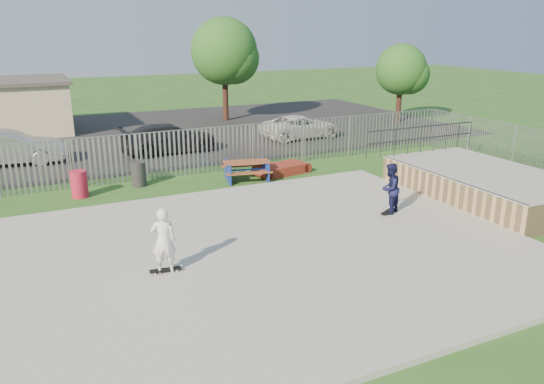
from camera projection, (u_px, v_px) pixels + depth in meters
name	position (u px, v px, depth m)	size (l,w,h in m)	color
ground	(264.00, 253.00, 15.06)	(120.00, 120.00, 0.00)	#27571D
concrete_slab	(264.00, 251.00, 15.04)	(15.00, 12.00, 0.15)	#989893
quarter_pipe	(484.00, 184.00, 19.70)	(5.50, 7.05, 2.19)	tan
fence	(236.00, 176.00, 19.13)	(26.04, 16.02, 2.00)	gray
picnic_table	(247.00, 170.00, 22.19)	(2.19, 1.93, 0.80)	brown
funbox	(282.00, 169.00, 23.14)	(2.30, 1.45, 0.43)	maroon
trash_bin_red	(79.00, 184.00, 19.90)	(0.61, 0.61, 1.02)	#AF1B35
trash_bin_grey	(139.00, 174.00, 21.33)	(0.59, 0.59, 0.99)	#28282B
parking_lot	(130.00, 135.00, 31.42)	(40.00, 18.00, 0.02)	black
car_silver	(9.00, 148.00, 24.46)	(1.67, 4.80, 1.58)	silver
car_dark	(169.00, 138.00, 26.96)	(2.02, 4.98, 1.44)	black
car_white	(301.00, 127.00, 30.49)	(2.16, 4.70, 1.30)	silver
tree_mid	(224.00, 51.00, 35.23)	(4.43, 4.43, 6.84)	#391F17
tree_right	(401.00, 70.00, 35.03)	(3.34, 3.34, 5.15)	#3B2017
skateboard_a	(388.00, 212.00, 17.86)	(0.80, 0.55, 0.08)	black
skateboard_b	(166.00, 271.00, 13.56)	(0.82, 0.29, 0.08)	black
skater_navy	(390.00, 189.00, 17.61)	(0.84, 0.65, 1.73)	#13153D
skater_white	(164.00, 241.00, 13.31)	(0.63, 0.41, 1.73)	white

